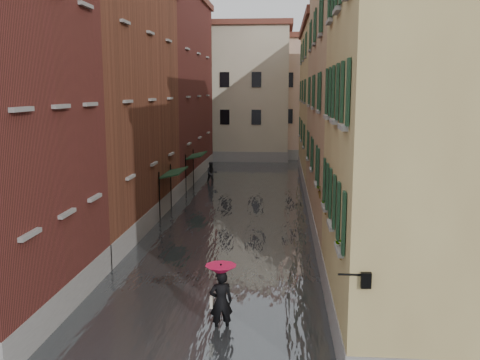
% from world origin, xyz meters
% --- Properties ---
extents(ground, '(120.00, 120.00, 0.00)m').
position_xyz_m(ground, '(0.00, 0.00, 0.00)').
color(ground, '#5D5D60').
rests_on(ground, ground).
extents(floodwater, '(10.00, 60.00, 0.20)m').
position_xyz_m(floodwater, '(0.00, 13.00, 0.10)').
color(floodwater, '#4A4E52').
rests_on(floodwater, ground).
extents(building_left_mid, '(6.00, 14.00, 12.50)m').
position_xyz_m(building_left_mid, '(-7.00, 9.00, 6.25)').
color(building_left_mid, brown).
rests_on(building_left_mid, ground).
extents(building_left_far, '(6.00, 16.00, 14.00)m').
position_xyz_m(building_left_far, '(-7.00, 24.00, 7.00)').
color(building_left_far, maroon).
rests_on(building_left_far, ground).
extents(building_right_near, '(6.00, 8.00, 11.50)m').
position_xyz_m(building_right_near, '(7.00, -2.00, 5.75)').
color(building_right_near, '#9C8350').
rests_on(building_right_near, ground).
extents(building_right_mid, '(6.00, 14.00, 13.00)m').
position_xyz_m(building_right_mid, '(7.00, 9.00, 6.50)').
color(building_right_mid, tan).
rests_on(building_right_mid, ground).
extents(building_right_far, '(6.00, 16.00, 11.50)m').
position_xyz_m(building_right_far, '(7.00, 24.00, 5.75)').
color(building_right_far, '#9C8350').
rests_on(building_right_far, ground).
extents(building_end_cream, '(12.00, 9.00, 13.00)m').
position_xyz_m(building_end_cream, '(-3.00, 38.00, 6.50)').
color(building_end_cream, beige).
rests_on(building_end_cream, ground).
extents(building_end_pink, '(10.00, 9.00, 12.00)m').
position_xyz_m(building_end_pink, '(6.00, 40.00, 6.00)').
color(building_end_pink, tan).
rests_on(building_end_pink, ground).
extents(awning_near, '(1.09, 2.97, 2.80)m').
position_xyz_m(awning_near, '(-3.49, 11.51, 2.47)').
color(awning_near, '#17331C').
rests_on(awning_near, ground).
extents(awning_far, '(1.09, 3.10, 2.80)m').
position_xyz_m(awning_far, '(-3.48, 19.34, 2.47)').
color(awning_far, '#17331C').
rests_on(awning_far, ground).
extents(wall_lantern, '(0.71, 0.22, 0.35)m').
position_xyz_m(wall_lantern, '(4.33, -6.00, 3.01)').
color(wall_lantern, black).
rests_on(wall_lantern, ground).
extents(window_planters, '(0.59, 8.40, 0.84)m').
position_xyz_m(window_planters, '(4.12, -0.22, 3.51)').
color(window_planters, '#995432').
rests_on(window_planters, ground).
extents(pedestrian_main, '(0.92, 0.92, 2.06)m').
position_xyz_m(pedestrian_main, '(0.78, -2.55, 1.22)').
color(pedestrian_main, black).
rests_on(pedestrian_main, ground).
extents(pedestrian_far, '(1.03, 0.91, 1.75)m').
position_xyz_m(pedestrian_far, '(-2.76, 22.02, 0.87)').
color(pedestrian_far, black).
rests_on(pedestrian_far, ground).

